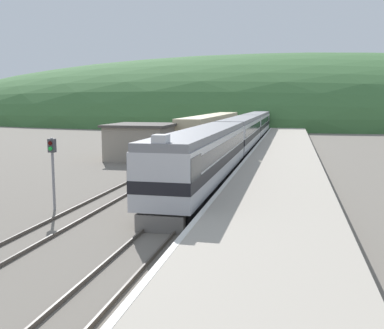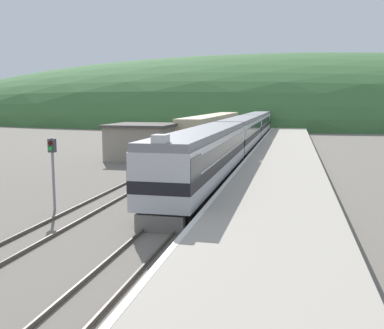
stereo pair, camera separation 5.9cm
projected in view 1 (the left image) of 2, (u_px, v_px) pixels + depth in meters
track_main at (255, 138)px, 69.94m from camera, size 1.52×180.00×0.16m
track_siding at (224, 137)px, 71.00m from camera, size 1.52×180.00×0.16m
platform at (284, 149)px, 49.53m from camera, size 6.15×140.00×0.93m
distant_hills at (273, 121)px, 132.31m from camera, size 228.49×102.82×37.77m
station_shed at (142, 141)px, 44.66m from camera, size 6.31×6.78×3.51m
express_train_lead_car at (204, 156)px, 29.29m from camera, size 2.88×21.20×4.29m
carriage_second at (241, 134)px, 50.31m from camera, size 2.87×20.08×3.93m
carriage_third at (256, 124)px, 70.57m from camera, size 2.87×20.08×3.93m
carriage_fourth at (264, 119)px, 90.83m from camera, size 2.87×20.08×3.93m
siding_train at (213, 129)px, 60.64m from camera, size 2.90×31.20×3.93m
signal_post_siding at (52, 158)px, 23.45m from camera, size 0.36×0.42×3.84m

